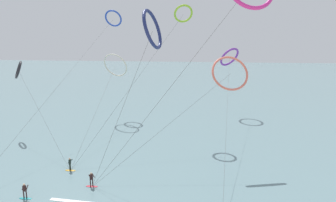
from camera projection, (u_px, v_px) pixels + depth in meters
The scene contains 11 objects.
sea_water at pixel (197, 80), 120.95m from camera, with size 400.00×200.00×0.08m, color slate.
surfer_amber at pixel (70, 165), 37.65m from camera, with size 1.40×0.61×1.70m.
surfer_teal at pixel (25, 192), 31.00m from camera, with size 1.40×0.61×1.70m.
surfer_crimson at pixel (91, 180), 33.56m from camera, with size 1.40×0.72×1.70m.
kite_lime at pixel (183, 14), 50.43m from camera, with size 14.29×20.48×22.08m.
kite_navy at pixel (152, 29), 29.15m from camera, with size 8.19×4.19×19.27m.
kite_cobalt at pixel (113, 19), 66.36m from camera, with size 4.75×44.64×22.72m.
kite_charcoal at pixel (19, 70), 51.22m from camera, with size 16.87×15.75×12.76m.
kite_violet at pixel (229, 57), 64.91m from camera, with size 5.68×47.37×14.66m.
kite_coral at pixel (230, 73), 38.89m from camera, with size 18.20×12.01×14.21m.
kite_ivory at pixel (115, 65), 60.09m from camera, with size 5.65×26.96×13.62m.
Camera 1 is at (4.91, -13.54, 16.34)m, focal length 32.04 mm.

